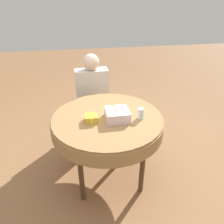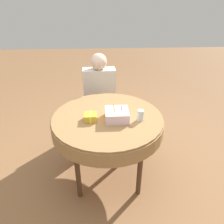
# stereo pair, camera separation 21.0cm
# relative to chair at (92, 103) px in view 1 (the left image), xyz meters

# --- Properties ---
(ground_plane) EXTENTS (12.00, 12.00, 0.00)m
(ground_plane) POSITION_rel_chair_xyz_m (0.08, -0.88, -0.47)
(ground_plane) COLOR #8C603D
(dining_table) EXTENTS (1.11, 1.11, 0.76)m
(dining_table) POSITION_rel_chair_xyz_m (0.08, -0.88, 0.20)
(dining_table) COLOR #9E7547
(dining_table) RESTS_ON ground_plane
(chair) EXTENTS (0.38, 0.38, 0.86)m
(chair) POSITION_rel_chair_xyz_m (0.00, 0.00, 0.00)
(chair) COLOR brown
(chair) RESTS_ON ground_plane
(person) EXTENTS (0.42, 0.30, 1.17)m
(person) POSITION_rel_chair_xyz_m (0.00, -0.08, 0.23)
(person) COLOR beige
(person) RESTS_ON ground_plane
(birthday_cake) EXTENTS (0.22, 0.22, 0.15)m
(birthday_cake) POSITION_rel_chair_xyz_m (0.17, -0.94, 0.33)
(birthday_cake) COLOR silver
(birthday_cake) RESTS_ON dining_table
(drinking_glass) EXTENTS (0.06, 0.06, 0.11)m
(drinking_glass) POSITION_rel_chair_xyz_m (0.39, -0.97, 0.34)
(drinking_glass) COLOR silver
(drinking_glass) RESTS_ON dining_table
(gift_box) EXTENTS (0.11, 0.12, 0.07)m
(gift_box) POSITION_rel_chair_xyz_m (-0.08, -0.94, 0.32)
(gift_box) COLOR gold
(gift_box) RESTS_ON dining_table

